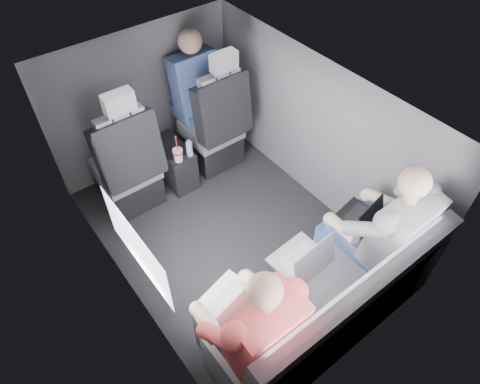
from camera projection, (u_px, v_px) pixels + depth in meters
floor at (231, 236)px, 3.64m from camera, size 2.60×2.60×0.00m
ceiling at (227, 104)px, 2.66m from camera, size 2.60×2.60×0.00m
panel_left at (118, 240)px, 2.78m from camera, size 0.02×2.60×1.35m
panel_right at (316, 133)px, 3.53m from camera, size 0.02×2.60×1.35m
panel_front at (144, 100)px, 3.86m from camera, size 1.80×0.02×1.35m
panel_back at (364, 307)px, 2.45m from camera, size 1.80×0.02×1.35m
side_window at (137, 248)px, 2.46m from camera, size 0.02×0.75×0.42m
seatbelt at (224, 103)px, 3.62m from camera, size 0.35×0.11×0.59m
front_seat_left at (128, 171)px, 3.62m from camera, size 0.52×0.58×1.26m
front_seat_right at (215, 130)px, 4.00m from camera, size 0.52×0.58×1.26m
center_console at (174, 163)px, 3.98m from camera, size 0.24×0.48×0.41m
rear_bench at (325, 309)px, 2.84m from camera, size 1.60×0.57×0.92m
soda_cup at (178, 155)px, 3.66m from camera, size 0.09×0.09×0.27m
water_bottle at (189, 149)px, 3.71m from camera, size 0.06×0.06×0.16m
laptop_white at (232, 303)px, 2.51m from camera, size 0.40×0.40×0.26m
laptop_silver at (303, 258)px, 2.73m from camera, size 0.36×0.33×0.25m
laptop_black at (360, 216)px, 2.98m from camera, size 0.32×0.30×0.21m
passenger_rear_left at (249, 325)px, 2.42m from camera, size 0.51×0.63×1.24m
passenger_rear_right at (379, 229)px, 2.87m from camera, size 0.54×0.65×1.28m
passenger_front_right at (194, 86)px, 3.87m from camera, size 0.42×0.42×0.86m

